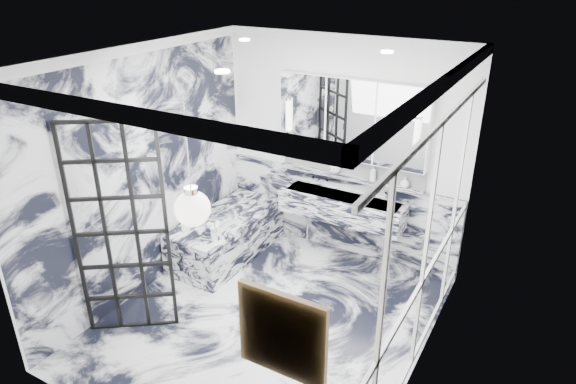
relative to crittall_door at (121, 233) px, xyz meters
The scene contains 25 objects.
floor 1.82m from the crittall_door, 33.95° to the left, with size 3.60×3.60×0.00m, color silver.
ceiling 2.19m from the crittall_door, 33.95° to the left, with size 3.60×3.60×0.00m, color white.
wall_back 2.86m from the crittall_door, 65.53° to the left, with size 3.60×3.60×0.00m, color white.
wall_front 1.57m from the crittall_door, 40.38° to the right, with size 3.60×3.60×0.00m, color white.
wall_left 0.94m from the crittall_door, 117.77° to the left, with size 3.60×3.60×0.00m, color white.
wall_right 2.91m from the crittall_door, 15.96° to the left, with size 3.60×3.60×0.00m, color white.
marble_clad_back 2.89m from the crittall_door, 65.32° to the left, with size 3.18×0.05×1.05m, color silver.
marble_clad_left 0.92m from the crittall_door, 116.92° to the left, with size 0.02×3.56×2.68m, color silver.
panel_molding 2.88m from the crittall_door, 16.07° to the left, with size 0.03×3.40×2.30m, color white.
soap_bottle_a 3.00m from the crittall_door, 56.63° to the left, with size 0.08×0.08×0.20m, color #8C5919.
soap_bottle_b 3.10m from the crittall_door, 54.05° to the left, with size 0.07×0.08×0.16m, color #4C4C51.
soap_bottle_c 3.24m from the crittall_door, 50.70° to the left, with size 0.11×0.11×0.14m, color silver.
face_pot 2.75m from the crittall_door, 65.55° to the left, with size 0.15×0.15×0.15m, color white.
amber_bottle 3.09m from the crittall_door, 54.26° to the left, with size 0.04×0.04×0.10m, color #8C5919.
flower_vase 1.27m from the crittall_door, 77.83° to the left, with size 0.08×0.08×0.12m, color silver.
crittall_door is the anchor object (origin of this frame).
artwork 2.61m from the crittall_door, 22.05° to the right, with size 0.48×0.05×0.48m, color #B34312.
pendant_light 1.60m from the crittall_door, 18.62° to the right, with size 0.27×0.27×0.27m, color white.
trough_sink 2.73m from the crittall_door, 60.47° to the left, with size 1.60×0.45×0.30m, color silver.
ledge 2.85m from the crittall_door, 62.11° to the left, with size 1.90×0.14×0.04m, color silver.
subway_tile 2.90m from the crittall_door, 62.68° to the left, with size 1.90×0.03×0.23m, color white.
mirror_cabinet 2.93m from the crittall_door, 62.16° to the left, with size 1.90×0.16×1.00m, color white.
sconce_left 2.56m from the crittall_door, 78.10° to the left, with size 0.07×0.07×0.40m, color white.
sconce_right 3.31m from the crittall_door, 48.43° to the left, with size 0.07×0.07×0.40m, color white.
bathtub 1.89m from the crittall_door, 89.79° to the left, with size 0.75×1.65×0.55m, color silver.
Camera 1 is at (2.40, -3.82, 3.57)m, focal length 32.00 mm.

